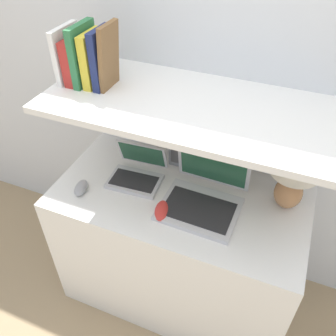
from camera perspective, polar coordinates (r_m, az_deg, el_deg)
The scene contains 17 objects.
ground_plane at distance 2.09m, azimuth -1.83°, elevation -24.99°, with size 12.00×12.00×0.00m, color #9E8460.
wall_back at distance 1.65m, azimuth 6.86°, elevation 15.09°, with size 6.00×0.05×2.40m.
desk at distance 1.90m, azimuth 1.63°, elevation -12.54°, with size 1.15×0.60×0.76m.
back_riser at distance 1.96m, azimuth 5.09°, elevation -1.89°, with size 1.15×0.04×1.17m.
shelf at distance 1.41m, azimuth 3.28°, elevation 9.95°, with size 1.15×0.54×0.03m.
table_lamp at distance 1.53m, azimuth 19.68°, elevation -0.44°, with size 0.20×0.20×0.31m.
laptop_large at distance 1.55m, azimuth 5.81°, elevation -3.95°, with size 0.34×0.33×0.29m.
laptop_small at distance 1.68m, azimuth -4.98°, elevation -0.71°, with size 0.26×0.23×0.17m.
computer_mouse at distance 1.53m, azimuth -1.04°, elevation -6.86°, with size 0.09×0.13×0.03m.
second_mouse at distance 1.68m, azimuth -13.79°, elevation -3.09°, with size 0.08×0.12×0.03m.
router_box at distance 1.74m, azimuth 2.30°, elevation 2.68°, with size 0.12×0.07×0.15m.
book_white at distance 1.59m, azimuth -15.89°, elevation 17.22°, with size 0.02×0.17×0.22m.
book_red at distance 1.57m, azimuth -14.51°, elevation 16.49°, with size 0.04×0.16×0.19m.
book_green at distance 1.54m, azimuth -13.42°, elevation 17.30°, with size 0.03×0.17×0.24m.
book_yellow at distance 1.52m, azimuth -11.94°, elevation 16.72°, with size 0.04×0.15×0.22m.
book_navy at distance 1.49m, azimuth -10.53°, elevation 16.88°, with size 0.03×0.14×0.24m.
book_brown at distance 1.47m, azimuth -9.50°, elevation 17.17°, with size 0.04×0.13×0.26m.
Camera 1 is at (0.39, -0.78, 1.90)m, focal length 38.00 mm.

